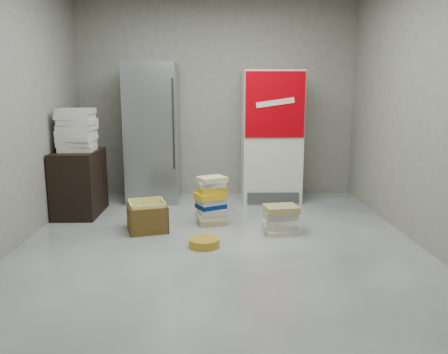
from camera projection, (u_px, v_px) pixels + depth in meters
name	position (u px, v px, depth m)	size (l,w,h in m)	color
ground	(220.00, 252.00, 4.18)	(5.00, 5.00, 0.00)	beige
room_shell	(219.00, 59.00, 3.84)	(4.04, 5.04, 2.82)	gray
steel_fridge	(153.00, 133.00, 6.07)	(0.70, 0.72, 1.90)	#A7AAAF
coke_cooler	(271.00, 136.00, 6.11)	(0.80, 0.73, 1.80)	silver
wood_shelf	(80.00, 183.00, 5.44)	(0.50, 0.80, 0.80)	black
supply_box_stack	(77.00, 130.00, 5.31)	(0.43, 0.43, 0.52)	silver
phonebook_stack_main	(211.00, 201.00, 5.03)	(0.41, 0.37, 0.56)	tan
phonebook_stack_side	(280.00, 219.00, 4.74)	(0.39, 0.33, 0.31)	beige
cardboard_box	(147.00, 218.00, 4.83)	(0.51, 0.51, 0.33)	yellow
bucket_lid	(204.00, 242.00, 4.33)	(0.31, 0.31, 0.08)	#BD8B23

